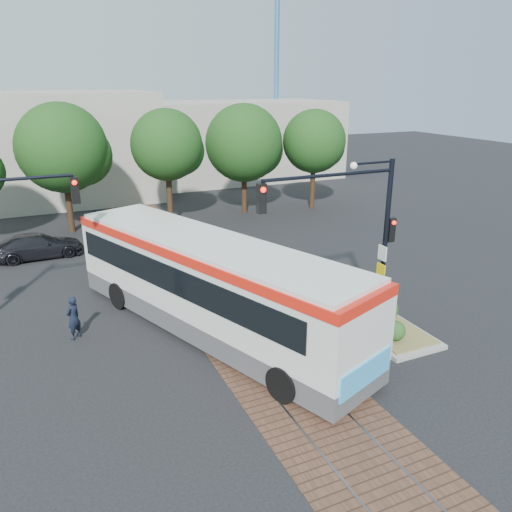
# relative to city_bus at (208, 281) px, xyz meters

# --- Properties ---
(ground) EXTENTS (120.00, 120.00, 0.00)m
(ground) POSITION_rel_city_bus_xyz_m (1.10, -1.08, -1.97)
(ground) COLOR black
(ground) RESTS_ON ground
(trackbed) EXTENTS (3.60, 40.00, 0.02)m
(trackbed) POSITION_rel_city_bus_xyz_m (1.10, 2.92, -1.96)
(trackbed) COLOR brown
(trackbed) RESTS_ON ground
(tree_row) EXTENTS (26.40, 5.60, 7.67)m
(tree_row) POSITION_rel_city_bus_xyz_m (2.31, 15.33, 2.88)
(tree_row) COLOR #382314
(tree_row) RESTS_ON ground
(warehouses) EXTENTS (40.00, 13.00, 8.00)m
(warehouses) POSITION_rel_city_bus_xyz_m (0.57, 27.66, 1.85)
(warehouses) COLOR #ADA899
(warehouses) RESTS_ON ground
(crane) EXTENTS (8.00, 0.50, 18.00)m
(crane) POSITION_rel_city_bus_xyz_m (19.10, 32.92, 8.92)
(crane) COLOR #3F72B2
(crane) RESTS_ON ground
(city_bus) EXTENTS (7.30, 13.29, 3.53)m
(city_bus) POSITION_rel_city_bus_xyz_m (0.00, 0.00, 0.00)
(city_bus) COLOR #49494B
(city_bus) RESTS_ON ground
(traffic_island) EXTENTS (2.20, 5.20, 1.13)m
(traffic_island) POSITION_rel_city_bus_xyz_m (5.92, -1.98, -1.64)
(traffic_island) COLOR gray
(traffic_island) RESTS_ON ground
(signal_pole_main) EXTENTS (5.49, 0.46, 6.00)m
(signal_pole_main) POSITION_rel_city_bus_xyz_m (4.96, -1.89, 2.19)
(signal_pole_main) COLOR black
(signal_pole_main) RESTS_ON ground
(officer) EXTENTS (0.69, 0.68, 1.61)m
(officer) POSITION_rel_city_bus_xyz_m (-4.58, 1.46, -1.16)
(officer) COLOR black
(officer) RESTS_ON ground
(parked_car) EXTENTS (4.52, 2.04, 1.28)m
(parked_car) POSITION_rel_city_bus_xyz_m (-5.44, 11.40, -1.32)
(parked_car) COLOR black
(parked_car) RESTS_ON ground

